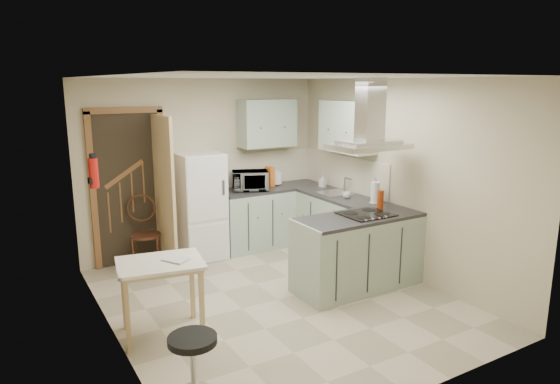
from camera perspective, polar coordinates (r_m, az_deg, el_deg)
floor at (r=5.87m, az=-0.28°, el=-12.19°), size 4.20×4.20×0.00m
ceiling at (r=5.34m, az=-0.31°, el=13.02°), size 4.20×4.20×0.00m
back_wall at (r=7.32m, az=-8.66°, el=2.89°), size 3.60×0.00×3.60m
left_wall at (r=4.84m, az=-19.02°, el=-2.56°), size 0.00×4.20×4.20m
right_wall at (r=6.55m, az=13.42°, el=1.57°), size 0.00×4.20×4.20m
doorway at (r=7.00m, az=-16.87°, el=0.39°), size 1.10×0.12×2.10m
fridge at (r=7.08m, az=-9.11°, el=-1.59°), size 0.60×0.60×1.50m
counter_back at (r=7.50m, az=-2.91°, el=-3.02°), size 1.08×0.60×0.90m
counter_right at (r=7.38m, az=5.35°, el=-3.32°), size 0.60×1.95×0.90m
splashback at (r=7.74m, az=-2.00°, el=2.78°), size 1.68×0.02×0.50m
wall_cabinet_back at (r=7.50m, az=-1.51°, el=7.87°), size 0.85×0.35×0.70m
wall_cabinet_right at (r=6.99m, az=7.75°, el=7.43°), size 0.35×0.90×0.70m
peninsula at (r=6.12m, az=8.95°, el=-6.76°), size 1.55×0.65×0.90m
hob at (r=6.05m, az=9.83°, el=-2.50°), size 0.58×0.50×0.01m
extractor_hood at (r=5.89m, az=10.12°, el=5.17°), size 0.90×0.55×0.10m
sink at (r=7.13m, az=6.25°, el=-0.12°), size 0.45×0.40×0.01m
fire_extinguisher at (r=5.66m, az=-20.51°, el=2.03°), size 0.10×0.10×0.32m
drop_leaf_table at (r=5.12m, az=-13.34°, el=-11.72°), size 0.90×0.74×0.76m
bentwood_chair at (r=6.93m, az=-15.10°, el=-4.79°), size 0.51×0.51×0.89m
stool at (r=4.21m, az=-9.86°, el=-19.03°), size 0.46×0.46×0.52m
microwave at (r=7.29m, az=-3.45°, el=1.31°), size 0.61×0.52×0.28m
kettle at (r=7.65m, az=-0.32°, el=1.63°), size 0.15×0.15×0.22m
cereal_box at (r=7.63m, az=-1.17°, el=1.82°), size 0.08×0.19×0.28m
soap_bottle at (r=7.54m, az=4.88°, el=1.24°), size 0.10×0.10×0.18m
paper_towel at (r=6.59m, az=10.84°, el=-0.04°), size 0.14×0.14×0.29m
cup at (r=6.85m, az=7.64°, el=-0.33°), size 0.14×0.14×0.09m
red_bottle at (r=6.35m, az=11.42°, el=-0.84°), size 0.09×0.09×0.23m
book at (r=4.90m, az=-12.46°, el=-7.36°), size 0.27×0.29×0.10m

